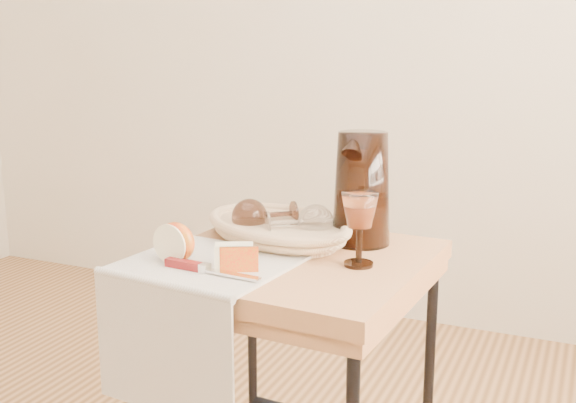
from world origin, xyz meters
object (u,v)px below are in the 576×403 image
at_px(wine_goblet, 359,229).
at_px(apple_half, 177,242).
at_px(goblet_lying_b, 295,223).
at_px(bread_basket, 278,230).
at_px(tea_towel, 207,263).
at_px(pitcher, 362,188).
at_px(table_knife, 208,269).
at_px(goblet_lying_a, 269,215).

distance_m(wine_goblet, apple_half, 0.37).
distance_m(goblet_lying_b, apple_half, 0.27).
bearing_deg(bread_basket, tea_towel, -79.79).
bearing_deg(tea_towel, apple_half, -157.86).
bearing_deg(wine_goblet, pitcher, 106.77).
bearing_deg(table_knife, goblet_lying_b, 78.73).
distance_m(pitcher, wine_goblet, 0.17).
distance_m(goblet_lying_a, goblet_lying_b, 0.09).
distance_m(wine_goblet, table_knife, 0.31).
relative_size(goblet_lying_a, apple_half, 1.52).
distance_m(tea_towel, wine_goblet, 0.31).
bearing_deg(goblet_lying_a, goblet_lying_b, 114.27).
bearing_deg(pitcher, goblet_lying_b, -152.38).
xyz_separation_m(tea_towel, bread_basket, (0.06, 0.22, 0.02)).
bearing_deg(tea_towel, table_knife, -52.88).
height_order(wine_goblet, table_knife, wine_goblet).
height_order(tea_towel, goblet_lying_b, goblet_lying_b).
distance_m(tea_towel, goblet_lying_b, 0.23).
height_order(bread_basket, wine_goblet, wine_goblet).
bearing_deg(bread_basket, table_knife, -69.78).
bearing_deg(goblet_lying_b, wine_goblet, -57.92).
relative_size(wine_goblet, table_knife, 0.74).
height_order(bread_basket, pitcher, pitcher).
bearing_deg(pitcher, tea_towel, -134.89).
bearing_deg(table_knife, tea_towel, 125.73).
relative_size(apple_half, table_knife, 0.42).
bearing_deg(goblet_lying_b, bread_basket, 125.03).
bearing_deg(table_knife, wine_goblet, 40.39).
bearing_deg(bread_basket, goblet_lying_b, 3.16).
xyz_separation_m(tea_towel, wine_goblet, (0.28, 0.12, 0.07)).
distance_m(bread_basket, goblet_lying_a, 0.04).
height_order(goblet_lying_a, table_knife, goblet_lying_a).
xyz_separation_m(bread_basket, table_knife, (-0.02, -0.27, -0.01)).
xyz_separation_m(goblet_lying_a, apple_half, (-0.09, -0.25, -0.01)).
bearing_deg(wine_goblet, bread_basket, 155.91).
xyz_separation_m(bread_basket, apple_half, (-0.12, -0.23, 0.02)).
height_order(apple_half, table_knife, apple_half).
height_order(bread_basket, table_knife, bread_basket).
relative_size(bread_basket, pitcher, 1.19).
xyz_separation_m(tea_towel, goblet_lying_b, (0.11, 0.20, 0.05)).
height_order(goblet_lying_a, pitcher, pitcher).
bearing_deg(tea_towel, goblet_lying_b, 67.51).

